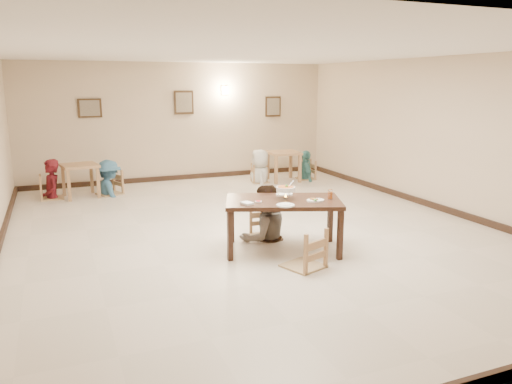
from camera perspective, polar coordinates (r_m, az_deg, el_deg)
name	(u,v)px	position (r m, az deg, el deg)	size (l,w,h in m)	color
floor	(252,230)	(8.67, -0.45, -4.35)	(10.00, 10.00, 0.00)	beige
ceiling	(252,51)	(8.31, -0.49, 15.86)	(10.00, 10.00, 0.00)	white
wall_back	(180,122)	(13.11, -8.65, 7.91)	(10.00, 10.00, 0.00)	beige
wall_front	(494,217)	(4.21, 25.57, -2.58)	(10.00, 10.00, 0.00)	beige
wall_right	(441,134)	(10.51, 20.37, 6.18)	(10.00, 10.00, 0.00)	beige
baseboard_back	(182,177)	(13.27, -8.42, 1.69)	(8.00, 0.06, 0.12)	black
baseboard_front	(473,383)	(4.78, 23.59, -19.41)	(8.00, 0.06, 0.12)	black
baseboard_right	(434,206)	(10.72, 19.68, -1.48)	(0.06, 10.00, 0.12)	black
picture_a	(90,108)	(12.71, -18.46, 9.08)	(0.55, 0.04, 0.45)	#362415
picture_b	(184,102)	(13.07, -8.25, 10.10)	(0.50, 0.04, 0.60)	#362415
picture_c	(273,107)	(13.89, 1.97, 9.73)	(0.45, 0.04, 0.55)	#362415
wall_sconce	(224,90)	(13.37, -3.62, 11.54)	(0.16, 0.05, 0.22)	#FFD88C
main_table	(283,205)	(7.45, 3.13, -1.49)	(1.92, 1.49, 0.79)	#361F14
chair_far	(265,210)	(8.17, 1.04, -2.09)	(0.43, 0.43, 0.91)	tan
chair_near	(304,230)	(6.85, 5.50, -4.40)	(0.50, 0.50, 1.06)	tan
main_diner	(264,185)	(8.00, 0.94, 0.79)	(0.86, 0.67, 1.78)	gray
curry_warmer	(286,189)	(7.45, 3.41, 0.34)	(0.32, 0.29, 0.26)	silver
rice_plate_far	(284,194)	(7.74, 3.27, -0.24)	(0.27, 0.27, 0.06)	white
rice_plate_near	(285,205)	(7.06, 3.39, -1.49)	(0.26, 0.26, 0.06)	white
fried_plate	(315,200)	(7.37, 6.80, -0.90)	(0.26, 0.26, 0.06)	white
chili_dish	(258,201)	(7.26, 0.27, -1.09)	(0.10, 0.10, 0.02)	white
napkin_cutlery	(247,203)	(7.14, -1.01, -1.29)	(0.20, 0.27, 0.03)	white
drink_glass	(330,194)	(7.54, 8.47, -0.28)	(0.07, 0.07, 0.14)	white
bg_table_left	(80,170)	(11.69, -19.49, 2.35)	(0.84, 0.84, 0.74)	#AD7E53
bg_table_right	(284,157)	(12.88, 3.18, 4.03)	(0.82, 0.82, 0.76)	#AD7E53
bg_chair_ll	(51,176)	(11.76, -22.42, 1.68)	(0.47, 0.47, 1.01)	tan
bg_chair_lr	(108,172)	(11.78, -16.52, 2.22)	(0.49, 0.49, 1.05)	tan
bg_chair_rl	(260,165)	(12.70, 0.47, 3.10)	(0.42, 0.42, 0.89)	tan
bg_chair_rr	(306,162)	(13.16, 5.73, 3.49)	(0.44, 0.44, 0.94)	tan
bg_diner_a	(49,159)	(11.70, -22.57, 3.46)	(0.64, 0.42, 1.74)	#551118
bg_diner_b	(108,160)	(11.73, -16.60, 3.53)	(1.02, 0.59, 1.58)	#366787
bg_diner_c	(260,149)	(12.64, 0.47, 4.88)	(0.82, 0.54, 1.68)	silver
bg_diner_d	(306,151)	(13.12, 5.76, 4.74)	(0.89, 0.37, 1.52)	teal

